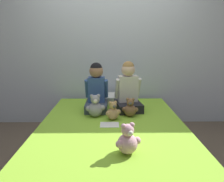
% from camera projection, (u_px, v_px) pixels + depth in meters
% --- Properties ---
extents(ground_plane, '(14.00, 14.00, 0.00)m').
position_uv_depth(ground_plane, '(112.00, 158.00, 2.37)').
color(ground_plane, brown).
extents(wall_behind_bed, '(8.00, 0.06, 2.50)m').
position_uv_depth(wall_behind_bed, '(112.00, 48.00, 3.16)').
color(wall_behind_bed, silver).
rests_on(wall_behind_bed, ground_plane).
extents(bed, '(1.64, 2.03, 0.45)m').
position_uv_depth(bed, '(112.00, 141.00, 2.31)').
color(bed, '#473828').
rests_on(bed, ground_plane).
extents(child_on_left, '(0.31, 0.36, 0.64)m').
position_uv_depth(child_on_left, '(96.00, 90.00, 2.65)').
color(child_on_left, '#384251').
rests_on(child_on_left, bed).
extents(child_on_right, '(0.38, 0.40, 0.65)m').
position_uv_depth(child_on_right, '(128.00, 90.00, 2.65)').
color(child_on_right, black).
rests_on(child_on_right, bed).
extents(teddy_bear_held_by_left_child, '(0.23, 0.18, 0.28)m').
position_uv_depth(teddy_bear_held_by_left_child, '(95.00, 107.00, 2.44)').
color(teddy_bear_held_by_left_child, '#939399').
rests_on(teddy_bear_held_by_left_child, bed).
extents(teddy_bear_held_by_right_child, '(0.20, 0.15, 0.24)m').
position_uv_depth(teddy_bear_held_by_right_child, '(130.00, 109.00, 2.45)').
color(teddy_bear_held_by_right_child, brown).
rests_on(teddy_bear_held_by_right_child, bed).
extents(teddy_bear_between_children, '(0.18, 0.14, 0.23)m').
position_uv_depth(teddy_bear_between_children, '(113.00, 112.00, 2.35)').
color(teddy_bear_between_children, tan).
rests_on(teddy_bear_between_children, bed).
extents(teddy_bear_at_foot_of_bed, '(0.21, 0.17, 0.27)m').
position_uv_depth(teddy_bear_at_foot_of_bed, '(128.00, 141.00, 1.64)').
color(teddy_bear_at_foot_of_bed, '#DBA3B2').
rests_on(teddy_bear_at_foot_of_bed, bed).
extents(pillow_at_headboard, '(0.58, 0.33, 0.11)m').
position_uv_depth(pillow_at_headboard, '(112.00, 98.00, 3.04)').
color(pillow_at_headboard, silver).
rests_on(pillow_at_headboard, bed).
extents(sign_card, '(0.21, 0.15, 0.00)m').
position_uv_depth(sign_card, '(110.00, 125.00, 2.22)').
color(sign_card, white).
rests_on(sign_card, bed).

